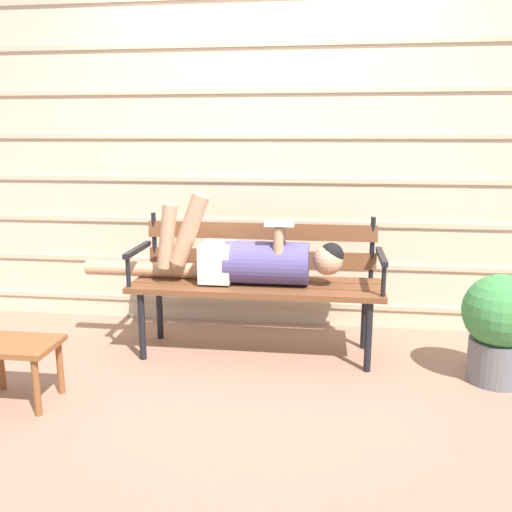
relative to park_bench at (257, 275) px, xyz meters
name	(u,v)px	position (x,y,z in m)	size (l,w,h in m)	color
ground_plane	(252,364)	(0.00, -0.24, -0.52)	(12.00, 12.00, 0.00)	#936B56
house_siding	(268,158)	(0.00, 0.57, 0.73)	(4.84, 0.08, 2.49)	beige
park_bench	(257,275)	(0.00, 0.00, 0.00)	(1.61, 0.49, 0.89)	brown
reclining_person	(246,258)	(-0.07, -0.07, 0.13)	(1.71, 0.27, 0.59)	#514784
footstool	(16,353)	(-1.18, -0.89, -0.24)	(0.44, 0.31, 0.34)	brown
potted_plant	(499,324)	(1.44, -0.29, -0.16)	(0.43, 0.43, 0.64)	slate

